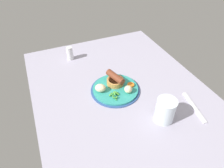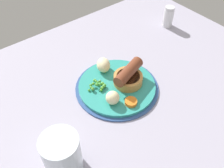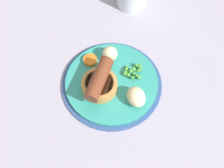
{
  "view_description": "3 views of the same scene",
  "coord_description": "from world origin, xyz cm",
  "px_view_note": "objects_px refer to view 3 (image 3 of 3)",
  "views": [
    {
      "loc": [
        59.56,
        -31.14,
        67.42
      ],
      "look_at": [
        -5.82,
        -3.41,
        6.11
      ],
      "focal_mm": 32.0,
      "sensor_mm": 36.0,
      "label": 1
    },
    {
      "loc": [
        26.68,
        34.46,
        54.64
      ],
      "look_at": [
        -2.67,
        -2.47,
        5.66
      ],
      "focal_mm": 40.0,
      "sensor_mm": 36.0,
      "label": 2
    },
    {
      "loc": [
        -32.3,
        -23.31,
        67.16
      ],
      "look_at": [
        -5.94,
        -3.61,
        7.03
      ],
      "focal_mm": 50.0,
      "sensor_mm": 36.0,
      "label": 3
    }
  ],
  "objects_px": {
    "potato_chunk_0": "(110,54)",
    "sausage_pudding": "(99,83)",
    "carrot_slice_1": "(90,60)",
    "pea_pile": "(132,71)",
    "dinner_plate": "(112,83)",
    "potato_chunk_1": "(136,97)"
  },
  "relations": [
    {
      "from": "pea_pile",
      "to": "potato_chunk_1",
      "type": "xyz_separation_m",
      "value": [
        -0.05,
        -0.05,
        0.01
      ]
    },
    {
      "from": "pea_pile",
      "to": "carrot_slice_1",
      "type": "distance_m",
      "value": 0.1
    },
    {
      "from": "pea_pile",
      "to": "potato_chunk_1",
      "type": "distance_m",
      "value": 0.07
    },
    {
      "from": "dinner_plate",
      "to": "carrot_slice_1",
      "type": "relative_size",
      "value": 7.2
    },
    {
      "from": "sausage_pudding",
      "to": "potato_chunk_1",
      "type": "height_order",
      "value": "sausage_pudding"
    },
    {
      "from": "potato_chunk_1",
      "to": "sausage_pudding",
      "type": "bearing_deg",
      "value": 104.85
    },
    {
      "from": "sausage_pudding",
      "to": "carrot_slice_1",
      "type": "bearing_deg",
      "value": 37.76
    },
    {
      "from": "pea_pile",
      "to": "potato_chunk_1",
      "type": "bearing_deg",
      "value": -139.26
    },
    {
      "from": "dinner_plate",
      "to": "potato_chunk_1",
      "type": "relative_size",
      "value": 4.8
    },
    {
      "from": "pea_pile",
      "to": "potato_chunk_0",
      "type": "xyz_separation_m",
      "value": [
        0.0,
        0.07,
        0.01
      ]
    },
    {
      "from": "potato_chunk_1",
      "to": "carrot_slice_1",
      "type": "bearing_deg",
      "value": 81.74
    },
    {
      "from": "potato_chunk_0",
      "to": "sausage_pudding",
      "type": "bearing_deg",
      "value": -159.21
    },
    {
      "from": "carrot_slice_1",
      "to": "pea_pile",
      "type": "bearing_deg",
      "value": -71.62
    },
    {
      "from": "dinner_plate",
      "to": "pea_pile",
      "type": "bearing_deg",
      "value": -28.36
    },
    {
      "from": "dinner_plate",
      "to": "sausage_pudding",
      "type": "bearing_deg",
      "value": 157.93
    },
    {
      "from": "dinner_plate",
      "to": "pea_pile",
      "type": "relative_size",
      "value": 4.63
    },
    {
      "from": "dinner_plate",
      "to": "potato_chunk_1",
      "type": "bearing_deg",
      "value": -95.86
    },
    {
      "from": "carrot_slice_1",
      "to": "potato_chunk_0",
      "type": "bearing_deg",
      "value": -42.24
    },
    {
      "from": "pea_pile",
      "to": "potato_chunk_0",
      "type": "bearing_deg",
      "value": 88.01
    },
    {
      "from": "pea_pile",
      "to": "potato_chunk_0",
      "type": "height_order",
      "value": "potato_chunk_0"
    },
    {
      "from": "pea_pile",
      "to": "sausage_pudding",
      "type": "bearing_deg",
      "value": 154.0
    },
    {
      "from": "pea_pile",
      "to": "potato_chunk_1",
      "type": "relative_size",
      "value": 1.04
    }
  ]
}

